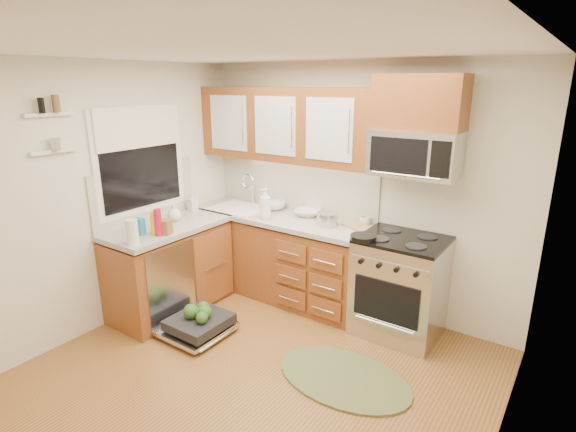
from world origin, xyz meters
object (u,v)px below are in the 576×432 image
Objects in this scene: range at (400,286)px; cutting_board at (359,226)px; dishwasher at (197,325)px; rug at (344,378)px; stock_pot at (327,219)px; bowl_a at (307,213)px; paper_towel_roll at (132,232)px; bowl_b at (274,206)px; upper_cabinets at (285,125)px; skillet at (363,237)px; cup at (365,221)px; microwave at (415,154)px; sink at (240,219)px.

cutting_board is at bearing 166.50° from range.
rug is (1.46, 0.19, -0.09)m from dishwasher.
stock_pot is 0.77× the size of bowl_a.
range is 4.16× the size of paper_towel_roll.
range is 1.05m from rug.
bowl_a is at bearing 0.00° from bowl_b.
stock_pot is (0.61, -0.15, -0.89)m from upper_cabinets.
cutting_board is at bearing 120.74° from skillet.
bowl_a is (-0.85, 0.42, -0.01)m from skillet.
stock_pot is 0.94× the size of paper_towel_roll.
range is 2.48m from paper_towel_roll.
dishwasher is at bearing -129.76° from cutting_board.
rug is at bearing 15.52° from paper_towel_roll.
rug is 1.55m from cup.
microwave is 6.94× the size of cup.
range reaches higher than cutting_board.
range is 1.53× the size of sink.
bowl_b is at bearing 77.72° from paper_towel_roll.
upper_cabinets is at bearing 160.65° from skillet.
rug is at bearing -46.27° from bowl_a.
bowl_b is (0.35, 0.18, 0.17)m from sink.
rug is at bearing 7.58° from dishwasher.
sink is (-1.93, -0.01, 0.33)m from range.
rug is 4.30× the size of bowl_b.
paper_towel_roll reaches higher than rug.
paper_towel_roll is 1.66m from bowl_b.
dishwasher is 1.62m from stock_pot.
sink is at bearing -163.55° from upper_cabinets.
bowl_b is (-1.08, 0.05, 0.03)m from cutting_board.
range is at bearing 0.30° from sink.
upper_cabinets is 1.30m from cutting_board.
paper_towel_roll is (-1.93, -1.45, 0.56)m from range.
upper_cabinets is 18.71× the size of cup.
skillet reaches higher than rug.
sink is 1.38m from dishwasher.
stock_pot reaches higher than bowl_b.
paper_towel_roll is at bearing -164.48° from rug.
upper_cabinets is 1.99m from range.
upper_cabinets is 1.50m from skillet.
bowl_b is at bearing 178.18° from microwave.
microwave reaches higher than range.
skillet is at bearing -17.94° from bowl_b.
microwave is 1.74m from bowl_b.
skillet is (-0.28, -0.37, -0.73)m from microwave.
bowl_a is 2.56× the size of cup.
bowl_b reaches higher than range.
bowl_a is 0.65m from cup.
bowl_b reaches higher than bowl_a.
sink is (-0.52, -0.16, -1.07)m from upper_cabinets.
range is 0.84× the size of rug.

